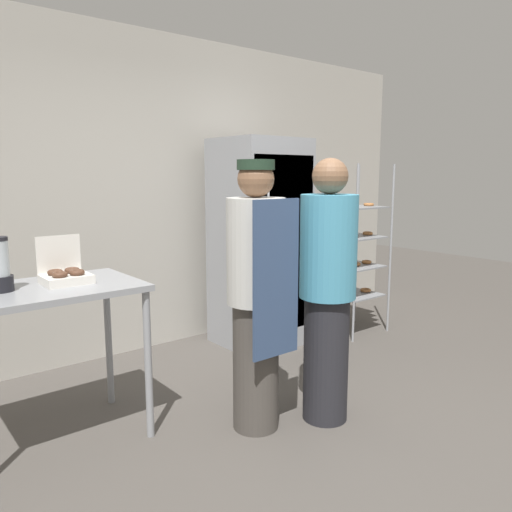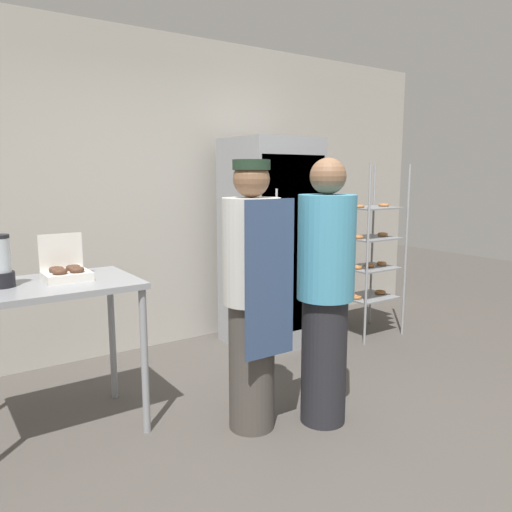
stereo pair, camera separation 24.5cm
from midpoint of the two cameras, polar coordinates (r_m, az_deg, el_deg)
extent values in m
plane|color=#4C4742|center=(3.09, 10.54, -20.86)|extent=(14.00, 14.00, 0.00)
cube|color=#ADA89E|center=(4.55, -9.59, 7.02)|extent=(6.40, 0.12, 2.75)
cube|color=gray|center=(4.52, 3.20, 1.46)|extent=(0.72, 0.67, 1.86)
cube|color=gray|center=(4.27, 5.88, 1.20)|extent=(0.66, 0.02, 1.52)
cylinder|color=silver|center=(4.12, 4.03, 1.32)|extent=(0.02, 0.02, 0.91)
cylinder|color=#93969B|center=(4.59, 14.12, -0.05)|extent=(0.02, 0.02, 1.64)
cylinder|color=#93969B|center=(5.00, 18.12, 0.51)|extent=(0.02, 0.02, 1.64)
cylinder|color=#93969B|center=(4.88, 10.39, 0.62)|extent=(0.02, 0.02, 1.64)
cylinder|color=#93969B|center=(5.26, 14.45, 1.10)|extent=(0.02, 0.02, 1.64)
cube|color=gray|center=(5.01, 14.09, -4.55)|extent=(0.48, 0.39, 0.01)
torus|color=#AD6B38|center=(4.88, 12.78, -4.60)|extent=(0.11, 0.11, 0.03)
torus|color=#AD6B38|center=(5.13, 15.36, -4.02)|extent=(0.11, 0.11, 0.03)
cube|color=gray|center=(4.95, 14.22, -1.31)|extent=(0.48, 0.39, 0.01)
torus|color=#AD6B38|center=(4.82, 12.90, -1.26)|extent=(0.10, 0.10, 0.03)
torus|color=#AD6B38|center=(4.95, 14.23, -1.05)|extent=(0.10, 0.10, 0.03)
torus|color=#AD6B38|center=(5.08, 15.50, -0.85)|extent=(0.10, 0.10, 0.03)
cube|color=gray|center=(4.91, 14.36, 2.00)|extent=(0.48, 0.39, 0.01)
torus|color=#AD6B38|center=(4.78, 13.03, 2.14)|extent=(0.10, 0.10, 0.03)
torus|color=#AD6B38|center=(5.03, 15.64, 2.39)|extent=(0.10, 0.10, 0.03)
cube|color=gray|center=(4.88, 14.49, 5.35)|extent=(0.48, 0.39, 0.01)
torus|color=#AD6B38|center=(4.75, 13.15, 5.55)|extent=(0.10, 0.10, 0.03)
torus|color=#AD6B38|center=(5.01, 15.78, 5.62)|extent=(0.10, 0.10, 0.03)
cube|color=gray|center=(3.05, -21.20, -3.34)|extent=(1.05, 0.66, 0.04)
cylinder|color=gray|center=(3.07, -10.34, -11.85)|extent=(0.04, 0.04, 0.89)
cylinder|color=gray|center=(3.58, -14.22, -8.89)|extent=(0.04, 0.04, 0.89)
cube|color=silver|center=(3.10, -18.70, -2.22)|extent=(0.26, 0.22, 0.05)
cube|color=silver|center=(3.18, -19.39, 0.48)|extent=(0.25, 0.01, 0.22)
torus|color=#513323|center=(3.04, -19.41, -1.71)|extent=(0.09, 0.09, 0.03)
torus|color=#513323|center=(3.07, -17.67, -1.53)|extent=(0.09, 0.09, 0.03)
torus|color=#513323|center=(3.12, -19.80, -1.46)|extent=(0.09, 0.09, 0.03)
torus|color=#513323|center=(3.14, -18.10, -1.29)|extent=(0.09, 0.09, 0.03)
cylinder|color=black|center=(3.04, -24.97, -2.48)|extent=(0.13, 0.13, 0.08)
cylinder|color=#B2BCC1|center=(3.02, -25.15, 0.06)|extent=(0.10, 0.10, 0.19)
cylinder|color=#47423D|center=(3.11, 1.82, -12.45)|extent=(0.28, 0.28, 0.79)
cylinder|color=beige|center=(2.92, 1.89, 0.54)|extent=(0.34, 0.34, 0.62)
sphere|color=brown|center=(2.88, 1.93, 8.79)|extent=(0.21, 0.21, 0.21)
cube|color=#33476B|center=(2.80, 4.09, -2.72)|extent=(0.33, 0.02, 0.90)
cylinder|color=#1E3323|center=(2.88, 1.94, 10.38)|extent=(0.22, 0.22, 0.06)
cylinder|color=#232328|center=(3.22, 9.97, -11.70)|extent=(0.28, 0.28, 0.80)
cylinder|color=teal|center=(3.04, 10.35, 0.96)|extent=(0.35, 0.35, 0.63)
sphere|color=brown|center=(3.01, 10.58, 8.96)|extent=(0.22, 0.22, 0.22)
camera|label=1|loc=(0.12, -87.84, 0.35)|focal=35.00mm
camera|label=2|loc=(0.12, 92.16, -0.35)|focal=35.00mm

